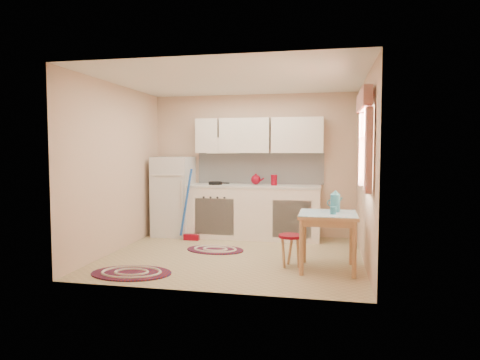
# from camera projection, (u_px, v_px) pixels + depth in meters

# --- Properties ---
(room_shell) EXTENTS (3.64, 3.60, 2.52)m
(room_shell) POSITION_uv_depth(u_px,v_px,m) (248.00, 145.00, 6.24)
(room_shell) COLOR tan
(room_shell) RESTS_ON ground
(fridge) EXTENTS (0.65, 0.60, 1.40)m
(fridge) POSITION_uv_depth(u_px,v_px,m) (173.00, 196.00, 7.60)
(fridge) COLOR silver
(fridge) RESTS_ON ground
(broom) EXTENTS (0.28, 0.12, 1.20)m
(broom) POSITION_uv_depth(u_px,v_px,m) (191.00, 205.00, 7.18)
(broom) COLOR blue
(broom) RESTS_ON ground
(base_cabinets) EXTENTS (2.25, 0.60, 0.88)m
(base_cabinets) POSITION_uv_depth(u_px,v_px,m) (254.00, 213.00, 7.38)
(base_cabinets) COLOR white
(base_cabinets) RESTS_ON ground
(countertop) EXTENTS (2.27, 0.62, 0.04)m
(countertop) POSITION_uv_depth(u_px,v_px,m) (254.00, 186.00, 7.35)
(countertop) COLOR silver
(countertop) RESTS_ON base_cabinets
(frying_pan) EXTENTS (0.26, 0.26, 0.05)m
(frying_pan) POSITION_uv_depth(u_px,v_px,m) (215.00, 183.00, 7.43)
(frying_pan) COLOR black
(frying_pan) RESTS_ON countertop
(red_kettle) EXTENTS (0.19, 0.18, 0.19)m
(red_kettle) POSITION_uv_depth(u_px,v_px,m) (256.00, 180.00, 7.33)
(red_kettle) COLOR maroon
(red_kettle) RESTS_ON countertop
(red_canister) EXTENTS (0.12, 0.12, 0.16)m
(red_canister) POSITION_uv_depth(u_px,v_px,m) (274.00, 181.00, 7.27)
(red_canister) COLOR maroon
(red_canister) RESTS_ON countertop
(table) EXTENTS (0.72, 0.72, 0.72)m
(table) POSITION_uv_depth(u_px,v_px,m) (328.00, 242.00, 5.41)
(table) COLOR tan
(table) RESTS_ON ground
(stool) EXTENTS (0.36, 0.36, 0.42)m
(stool) POSITION_uv_depth(u_px,v_px,m) (291.00, 251.00, 5.57)
(stool) COLOR maroon
(stool) RESTS_ON ground
(coffee_pot) EXTENTS (0.19, 0.18, 0.30)m
(coffee_pot) POSITION_uv_depth(u_px,v_px,m) (335.00, 201.00, 5.47)
(coffee_pot) COLOR teal
(coffee_pot) RESTS_ON table
(mug) EXTENTS (0.09, 0.09, 0.10)m
(mug) POSITION_uv_depth(u_px,v_px,m) (333.00, 211.00, 5.27)
(mug) COLOR teal
(mug) RESTS_ON table
(rug_center) EXTENTS (0.91, 0.64, 0.02)m
(rug_center) POSITION_uv_depth(u_px,v_px,m) (215.00, 250.00, 6.49)
(rug_center) COLOR maroon
(rug_center) RESTS_ON ground
(rug_left) EXTENTS (1.06, 0.76, 0.02)m
(rug_left) POSITION_uv_depth(u_px,v_px,m) (131.00, 273.00, 5.25)
(rug_left) COLOR maroon
(rug_left) RESTS_ON ground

